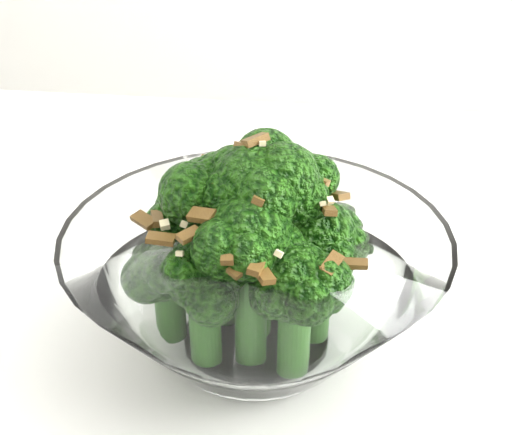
# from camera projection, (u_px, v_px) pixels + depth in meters

# --- Properties ---
(table) EXTENTS (1.21, 0.81, 0.75)m
(table) POSITION_uv_depth(u_px,v_px,m) (256.00, 361.00, 0.58)
(table) COLOR white
(table) RESTS_ON ground
(broccoli_dish) EXTENTS (0.25, 0.25, 0.16)m
(broccoli_dish) POSITION_uv_depth(u_px,v_px,m) (256.00, 274.00, 0.46)
(broccoli_dish) COLOR white
(broccoli_dish) RESTS_ON table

